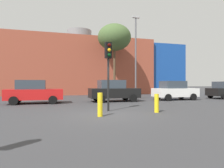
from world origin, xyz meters
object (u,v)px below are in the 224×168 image
object	(u,v)px
parked_car_2	(113,91)
bollard_yellow_0	(157,103)
traffic_light_island	(108,61)
street_lamp	(136,52)
parked_car_1	(34,92)
bare_tree_0	(114,38)
bollard_yellow_1	(100,105)
parked_car_3	(174,91)

from	to	relation	value
parked_car_2	bollard_yellow_0	size ratio (longest dim) A/B	4.34
traffic_light_island	street_lamp	bearing A→B (deg)	139.37
parked_car_1	bare_tree_0	xyz separation A→B (m)	(9.11, 7.99, 6.66)
bollard_yellow_0	bollard_yellow_1	size ratio (longest dim) A/B	0.89
parked_car_1	bollard_yellow_0	xyz separation A→B (m)	(6.82, -7.10, -0.42)
parked_car_1	street_lamp	world-z (taller)	street_lamp
parked_car_3	bare_tree_0	bearing A→B (deg)	114.32
parked_car_2	street_lamp	bearing A→B (deg)	36.28
parked_car_1	street_lamp	distance (m)	10.65
parked_car_1	traffic_light_island	bearing A→B (deg)	-52.83
bare_tree_0	bollard_yellow_0	xyz separation A→B (m)	(-2.29, -15.10, -7.08)
bare_tree_0	bollard_yellow_0	world-z (taller)	bare_tree_0
street_lamp	parked_car_2	bearing A→B (deg)	-143.72
street_lamp	bare_tree_0	bearing A→B (deg)	95.37
parked_car_1	bollard_yellow_1	size ratio (longest dim) A/B	3.78
parked_car_1	bollard_yellow_1	world-z (taller)	parked_car_1
bare_tree_0	street_lamp	size ratio (longest dim) A/B	1.09
bollard_yellow_1	street_lamp	bearing A→B (deg)	58.29
traffic_light_island	bollard_yellow_1	bearing A→B (deg)	-35.99
parked_car_1	parked_car_3	world-z (taller)	parked_car_1
bollard_yellow_0	street_lamp	xyz separation A→B (m)	(2.82, 9.38, 4.32)
bare_tree_0	bollard_yellow_0	bearing A→B (deg)	-98.61
parked_car_3	bollard_yellow_0	xyz separation A→B (m)	(-5.90, -7.10, -0.41)
parked_car_1	bare_tree_0	distance (m)	13.83
parked_car_2	bare_tree_0	xyz separation A→B (m)	(2.57, 7.99, 6.64)
traffic_light_island	parked_car_3	bearing A→B (deg)	117.25
parked_car_1	street_lamp	size ratio (longest dim) A/B	0.50
traffic_light_island	bollard_yellow_0	size ratio (longest dim) A/B	3.90
bollard_yellow_1	parked_car_2	bearing A→B (deg)	68.57
bollard_yellow_0	bollard_yellow_1	world-z (taller)	bollard_yellow_1
traffic_light_island	bare_tree_0	size ratio (longest dim) A/B	0.42
bollard_yellow_0	bare_tree_0	bearing A→B (deg)	81.39
parked_car_2	street_lamp	xyz separation A→B (m)	(3.10, 2.28, 3.89)
bollard_yellow_1	street_lamp	size ratio (longest dim) A/B	0.13
parked_car_1	traffic_light_island	world-z (taller)	traffic_light_island
bare_tree_0	bollard_yellow_1	world-z (taller)	bare_tree_0
traffic_light_island	street_lamp	distance (m)	9.86
parked_car_1	street_lamp	bearing A→B (deg)	13.29
traffic_light_island	bare_tree_0	distance (m)	15.37
traffic_light_island	bollard_yellow_0	bearing A→B (deg)	54.41
traffic_light_island	street_lamp	size ratio (longest dim) A/B	0.45
parked_car_3	bare_tree_0	distance (m)	11.02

